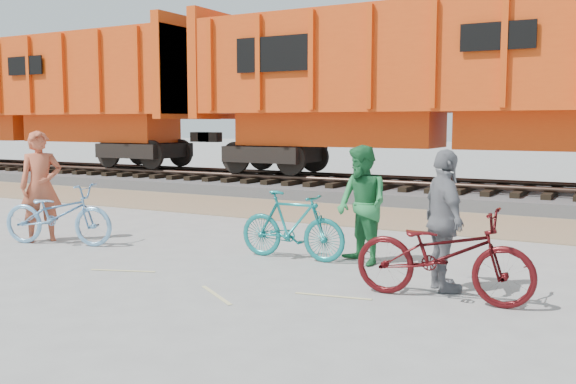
% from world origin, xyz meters
% --- Properties ---
extents(ground, '(120.00, 120.00, 0.00)m').
position_xyz_m(ground, '(0.00, 0.00, 0.00)').
color(ground, '#9E9E99').
rests_on(ground, ground).
extents(gravel_strip, '(120.00, 3.00, 0.02)m').
position_xyz_m(gravel_strip, '(0.00, 5.50, 0.01)').
color(gravel_strip, '#9A7E5F').
rests_on(gravel_strip, ground).
extents(ballast_bed, '(120.00, 4.00, 0.30)m').
position_xyz_m(ballast_bed, '(0.00, 9.00, 0.15)').
color(ballast_bed, slate).
rests_on(ballast_bed, ground).
extents(track, '(120.00, 2.60, 0.24)m').
position_xyz_m(track, '(0.00, 9.00, 0.47)').
color(track, black).
rests_on(track, ballast_bed).
extents(hopper_car_left, '(14.00, 3.13, 4.65)m').
position_xyz_m(hopper_car_left, '(-14.23, 9.00, 3.01)').
color(hopper_car_left, black).
rests_on(hopper_car_left, track).
extents(hopper_car_center, '(14.00, 3.13, 4.65)m').
position_xyz_m(hopper_car_center, '(0.77, 9.00, 3.01)').
color(hopper_car_center, black).
rests_on(hopper_car_center, track).
extents(bicycle_blue, '(2.02, 1.16, 1.00)m').
position_xyz_m(bicycle_blue, '(-3.23, 0.12, 0.50)').
color(bicycle_blue, '#76ADD9').
rests_on(bicycle_blue, ground).
extents(bicycle_teal, '(1.67, 0.52, 0.99)m').
position_xyz_m(bicycle_teal, '(0.63, 0.95, 0.50)').
color(bicycle_teal, '#157A7A').
rests_on(bicycle_teal, ground).
extents(bicycle_maroon, '(2.01, 0.75, 1.05)m').
position_xyz_m(bicycle_maroon, '(3.13, -0.15, 0.52)').
color(bicycle_maroon, '#450B0D').
rests_on(bicycle_maroon, ground).
extents(person_solo, '(0.75, 0.80, 1.84)m').
position_xyz_m(person_solo, '(-3.73, 0.22, 0.92)').
color(person_solo, '#BC5537').
rests_on(person_solo, ground).
extents(person_man, '(1.02, 0.97, 1.67)m').
position_xyz_m(person_man, '(1.63, 1.15, 0.83)').
color(person_man, '#25793E').
rests_on(person_man, ground).
extents(person_woman, '(0.90, 1.03, 1.67)m').
position_xyz_m(person_woman, '(3.03, 0.25, 0.84)').
color(person_woman, slate).
rests_on(person_woman, ground).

